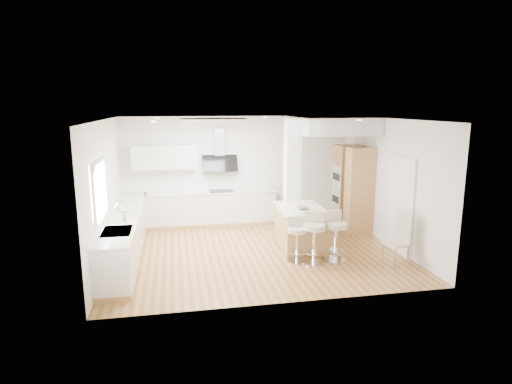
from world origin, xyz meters
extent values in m
plane|color=#AA773F|center=(0.00, 0.00, 0.00)|extent=(6.00, 6.00, 0.00)
cube|color=silver|center=(0.00, 0.00, 0.00)|extent=(6.00, 5.00, 0.02)
cube|color=white|center=(0.00, 2.50, 1.40)|extent=(6.00, 0.04, 2.80)
cube|color=white|center=(-3.00, 0.00, 1.40)|extent=(0.04, 5.00, 2.80)
cube|color=white|center=(3.00, 0.00, 1.40)|extent=(0.04, 5.00, 2.80)
cube|color=white|center=(-0.80, 0.60, 2.77)|extent=(1.40, 0.95, 0.05)
cube|color=white|center=(-0.80, 0.60, 2.76)|extent=(1.25, 0.80, 0.03)
cylinder|color=#EFE1CB|center=(-2.00, 1.50, 2.78)|extent=(0.10, 0.10, 0.02)
cylinder|color=#EFE1CB|center=(-2.00, -0.50, 2.78)|extent=(0.10, 0.10, 0.02)
cylinder|color=#EFE1CB|center=(0.50, 1.50, 2.78)|extent=(0.10, 0.10, 0.02)
cylinder|color=#EFE1CB|center=(2.00, 1.00, 2.78)|extent=(0.10, 0.10, 0.02)
cylinder|color=#EFE1CB|center=(2.00, -0.50, 2.78)|extent=(0.10, 0.10, 0.02)
cube|color=white|center=(-2.96, -0.90, 1.65)|extent=(0.03, 1.15, 0.95)
cube|color=white|center=(-2.95, -0.90, 2.15)|extent=(0.04, 1.28, 0.06)
cube|color=white|center=(-2.95, -0.90, 1.15)|extent=(0.04, 1.28, 0.06)
cube|color=white|center=(-2.95, -1.51, 1.65)|extent=(0.04, 0.06, 0.95)
cube|color=white|center=(-2.95, -0.29, 1.65)|extent=(0.04, 0.06, 0.95)
cube|color=#AFB0B7|center=(-2.94, -0.90, 2.08)|extent=(0.03, 1.18, 0.14)
cube|color=#494239|center=(2.99, -0.60, 1.00)|extent=(0.02, 0.90, 2.00)
cube|color=white|center=(2.97, -0.60, 1.00)|extent=(0.05, 1.00, 2.10)
cube|color=tan|center=(-2.70, 0.25, 0.05)|extent=(0.60, 4.50, 0.10)
cube|color=silver|center=(-2.70, 0.25, 0.48)|extent=(0.60, 4.50, 0.76)
cube|color=beige|center=(-2.70, 0.25, 0.88)|extent=(0.63, 4.50, 0.04)
cube|color=silver|center=(-2.70, -1.00, 0.89)|extent=(0.50, 0.75, 0.02)
cube|color=silver|center=(-2.70, -1.18, 0.84)|extent=(0.40, 0.34, 0.10)
cube|color=silver|center=(-2.70, -0.82, 0.84)|extent=(0.40, 0.34, 0.10)
cylinder|color=silver|center=(-2.58, -0.70, 1.08)|extent=(0.02, 0.02, 0.36)
torus|color=silver|center=(-2.65, -0.70, 1.26)|extent=(0.18, 0.02, 0.18)
imported|color=#508E48|center=(-2.65, -0.35, 1.06)|extent=(0.17, 0.12, 0.33)
cube|color=tan|center=(-0.75, 2.20, 0.05)|extent=(3.30, 0.60, 0.10)
cube|color=silver|center=(-0.75, 2.20, 0.48)|extent=(3.30, 0.60, 0.76)
cube|color=beige|center=(-0.75, 2.20, 0.88)|extent=(3.33, 0.63, 0.04)
cube|color=black|center=(-0.50, 2.20, 0.91)|extent=(0.60, 0.40, 0.01)
cube|color=silver|center=(-1.90, 2.33, 1.80)|extent=(1.60, 0.34, 0.60)
cube|color=silver|center=(-0.50, 2.40, 2.15)|extent=(0.25, 0.18, 0.70)
cube|color=black|center=(-0.50, 2.32, 1.60)|extent=(0.90, 0.26, 0.44)
cube|color=white|center=(1.05, 0.95, 1.40)|extent=(0.35, 0.35, 2.80)
cube|color=silver|center=(2.10, 1.40, 2.60)|extent=(1.78, 2.20, 0.40)
cube|color=tan|center=(2.68, 1.50, 1.05)|extent=(0.62, 0.62, 2.10)
cube|color=tan|center=(2.68, 0.80, 1.05)|extent=(0.62, 0.40, 2.10)
cube|color=silver|center=(2.37, 1.50, 1.30)|extent=(0.02, 0.55, 0.55)
cube|color=silver|center=(2.37, 1.50, 0.72)|extent=(0.02, 0.55, 0.55)
cube|color=black|center=(2.36, 1.50, 1.30)|extent=(0.01, 0.45, 0.18)
cube|color=black|center=(2.36, 1.50, 0.72)|extent=(0.01, 0.45, 0.18)
cube|color=tan|center=(1.01, 0.08, 0.43)|extent=(0.96, 1.43, 0.86)
cube|color=beige|center=(1.01, 0.08, 0.88)|extent=(1.04, 1.52, 0.04)
imported|color=gray|center=(1.00, -0.07, 0.93)|extent=(0.27, 0.27, 0.06)
sphere|color=orange|center=(1.04, -0.07, 0.93)|extent=(0.07, 0.07, 0.07)
sphere|color=orange|center=(0.96, -0.05, 0.93)|extent=(0.07, 0.07, 0.07)
sphere|color=olive|center=(1.00, -0.11, 0.93)|extent=(0.07, 0.07, 0.07)
cylinder|color=silver|center=(0.68, -0.80, 0.01)|extent=(0.43, 0.43, 0.03)
cylinder|color=silver|center=(0.68, -0.80, 0.32)|extent=(0.07, 0.07, 0.60)
cylinder|color=silver|center=(0.68, -0.80, 0.20)|extent=(0.33, 0.33, 0.01)
cylinder|color=beige|center=(0.68, -0.80, 0.66)|extent=(0.41, 0.41, 0.09)
cube|color=beige|center=(0.69, -0.65, 0.80)|extent=(0.35, 0.06, 0.20)
cylinder|color=silver|center=(0.99, -0.93, 0.02)|extent=(0.56, 0.56, 0.03)
cylinder|color=silver|center=(0.99, -0.93, 0.37)|extent=(0.09, 0.09, 0.68)
cylinder|color=silver|center=(0.99, -0.93, 0.23)|extent=(0.43, 0.43, 0.02)
cylinder|color=beige|center=(0.99, -0.93, 0.75)|extent=(0.54, 0.54, 0.10)
cube|color=beige|center=(1.03, -0.77, 0.91)|extent=(0.40, 0.15, 0.23)
cylinder|color=silver|center=(1.46, -0.87, 0.02)|extent=(0.52, 0.52, 0.03)
cylinder|color=silver|center=(1.46, -0.87, 0.36)|extent=(0.08, 0.08, 0.67)
cylinder|color=silver|center=(1.46, -0.87, 0.23)|extent=(0.40, 0.40, 0.02)
cylinder|color=beige|center=(1.46, -0.87, 0.74)|extent=(0.50, 0.50, 0.10)
cube|color=beige|center=(1.43, -0.71, 0.90)|extent=(0.39, 0.11, 0.23)
cube|color=beige|center=(2.53, -1.30, 0.43)|extent=(0.51, 0.51, 0.06)
cube|color=beige|center=(2.71, -1.25, 0.74)|extent=(0.15, 0.38, 0.66)
cylinder|color=tan|center=(2.42, -1.50, 0.20)|extent=(0.04, 0.04, 0.40)
cylinder|color=tan|center=(2.33, -1.18, 0.20)|extent=(0.04, 0.04, 0.40)
cylinder|color=tan|center=(2.74, -1.41, 0.20)|extent=(0.04, 0.04, 0.40)
cylinder|color=tan|center=(2.65, -1.09, 0.20)|extent=(0.04, 0.04, 0.40)
camera|label=1|loc=(-1.65, -8.59, 3.09)|focal=30.00mm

